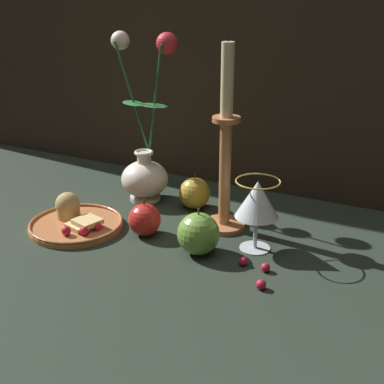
{
  "coord_description": "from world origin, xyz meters",
  "views": [
    {
      "loc": [
        0.5,
        -0.89,
        0.5
      ],
      "look_at": [
        0.06,
        -0.01,
        0.1
      ],
      "focal_mm": 50.0,
      "sensor_mm": 36.0,
      "label": 1
    }
  ],
  "objects_px": {
    "plate_with_pastries": "(75,220)",
    "apple_near_glass": "(195,193)",
    "candlestick": "(225,158)",
    "wine_glass": "(257,202)",
    "apple_at_table_edge": "(145,220)",
    "apple_beside_vase": "(198,234)",
    "vase": "(145,160)"
  },
  "relations": [
    {
      "from": "plate_with_pastries",
      "to": "apple_near_glass",
      "type": "relative_size",
      "value": 2.36
    },
    {
      "from": "candlestick",
      "to": "apple_near_glass",
      "type": "height_order",
      "value": "candlestick"
    },
    {
      "from": "wine_glass",
      "to": "apple_near_glass",
      "type": "height_order",
      "value": "wine_glass"
    },
    {
      "from": "wine_glass",
      "to": "apple_at_table_edge",
      "type": "bearing_deg",
      "value": -169.0
    },
    {
      "from": "candlestick",
      "to": "apple_beside_vase",
      "type": "height_order",
      "value": "candlestick"
    },
    {
      "from": "plate_with_pastries",
      "to": "apple_beside_vase",
      "type": "bearing_deg",
      "value": 2.85
    },
    {
      "from": "vase",
      "to": "candlestick",
      "type": "xyz_separation_m",
      "value": [
        0.23,
        -0.06,
        0.06
      ]
    },
    {
      "from": "wine_glass",
      "to": "candlestick",
      "type": "bearing_deg",
      "value": 146.14
    },
    {
      "from": "wine_glass",
      "to": "apple_at_table_edge",
      "type": "height_order",
      "value": "wine_glass"
    },
    {
      "from": "apple_near_glass",
      "to": "apple_at_table_edge",
      "type": "relative_size",
      "value": 1.06
    },
    {
      "from": "apple_beside_vase",
      "to": "apple_at_table_edge",
      "type": "xyz_separation_m",
      "value": [
        -0.13,
        0.02,
        -0.01
      ]
    },
    {
      "from": "vase",
      "to": "wine_glass",
      "type": "relative_size",
      "value": 2.71
    },
    {
      "from": "vase",
      "to": "apple_beside_vase",
      "type": "bearing_deg",
      "value": -39.03
    },
    {
      "from": "apple_at_table_edge",
      "to": "apple_beside_vase",
      "type": "bearing_deg",
      "value": -9.26
    },
    {
      "from": "vase",
      "to": "apple_beside_vase",
      "type": "height_order",
      "value": "vase"
    },
    {
      "from": "wine_glass",
      "to": "apple_beside_vase",
      "type": "height_order",
      "value": "wine_glass"
    },
    {
      "from": "vase",
      "to": "plate_with_pastries",
      "type": "distance_m",
      "value": 0.22
    },
    {
      "from": "wine_glass",
      "to": "candlestick",
      "type": "height_order",
      "value": "candlestick"
    },
    {
      "from": "wine_glass",
      "to": "apple_beside_vase",
      "type": "bearing_deg",
      "value": -144.33
    },
    {
      "from": "wine_glass",
      "to": "candlestick",
      "type": "distance_m",
      "value": 0.12
    },
    {
      "from": "vase",
      "to": "plate_with_pastries",
      "type": "height_order",
      "value": "vase"
    },
    {
      "from": "plate_with_pastries",
      "to": "candlestick",
      "type": "relative_size",
      "value": 0.5
    },
    {
      "from": "plate_with_pastries",
      "to": "candlestick",
      "type": "bearing_deg",
      "value": 26.61
    },
    {
      "from": "plate_with_pastries",
      "to": "apple_beside_vase",
      "type": "xyz_separation_m",
      "value": [
        0.29,
        0.01,
        0.03
      ]
    },
    {
      "from": "wine_glass",
      "to": "apple_at_table_edge",
      "type": "distance_m",
      "value": 0.24
    },
    {
      "from": "candlestick",
      "to": "apple_near_glass",
      "type": "distance_m",
      "value": 0.17
    },
    {
      "from": "vase",
      "to": "candlestick",
      "type": "distance_m",
      "value": 0.24
    },
    {
      "from": "apple_near_glass",
      "to": "apple_at_table_edge",
      "type": "bearing_deg",
      "value": -99.87
    },
    {
      "from": "vase",
      "to": "apple_at_table_edge",
      "type": "relative_size",
      "value": 4.87
    },
    {
      "from": "vase",
      "to": "candlestick",
      "type": "relative_size",
      "value": 0.98
    },
    {
      "from": "apple_beside_vase",
      "to": "wine_glass",
      "type": "bearing_deg",
      "value": 35.67
    },
    {
      "from": "wine_glass",
      "to": "apple_beside_vase",
      "type": "distance_m",
      "value": 0.13
    }
  ]
}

